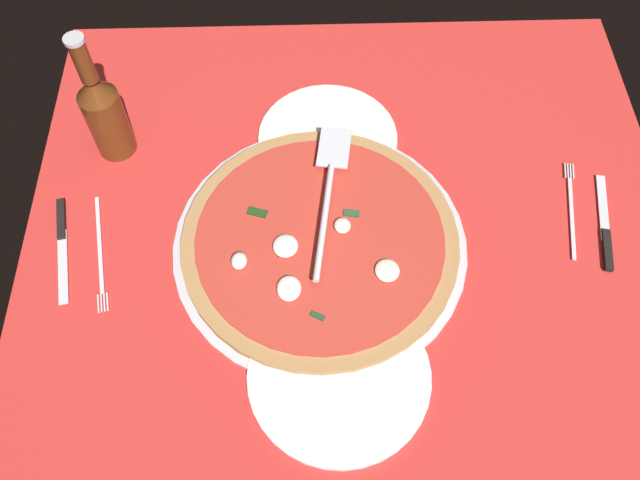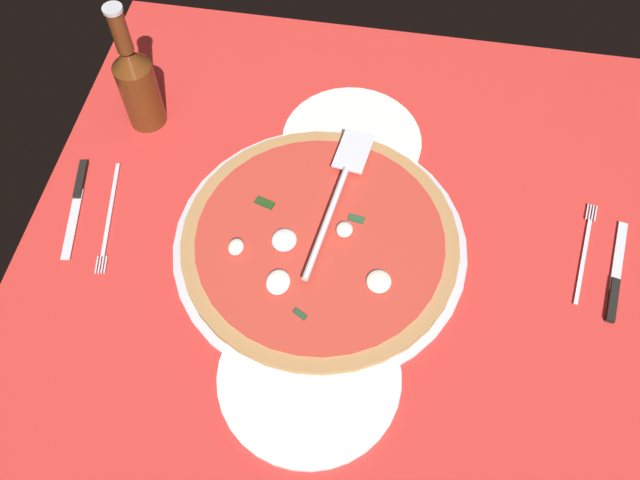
{
  "view_description": "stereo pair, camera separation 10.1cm",
  "coord_description": "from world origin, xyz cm",
  "px_view_note": "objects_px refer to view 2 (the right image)",
  "views": [
    {
      "loc": [
        -50.44,
        6.52,
        88.59
      ],
      "look_at": [
        1.54,
        5.02,
        1.9
      ],
      "focal_mm": 37.06,
      "sensor_mm": 36.0,
      "label": 1
    },
    {
      "loc": [
        -49.75,
        -3.55,
        88.59
      ],
      "look_at": [
        1.54,
        5.02,
        1.9
      ],
      "focal_mm": 37.06,
      "sensor_mm": 36.0,
      "label": 2
    }
  ],
  "objects_px": {
    "beer_bottle": "(137,83)",
    "dinner_plate_left": "(309,376)",
    "pizza_server": "(337,194)",
    "pizza": "(320,241)",
    "place_setting_far": "(93,209)",
    "dinner_plate_right": "(352,141)",
    "place_setting_near": "(600,268)"
  },
  "relations": [
    {
      "from": "dinner_plate_right",
      "to": "beer_bottle",
      "type": "distance_m",
      "value": 0.37
    },
    {
      "from": "pizza",
      "to": "place_setting_far",
      "type": "bearing_deg",
      "value": 88.97
    },
    {
      "from": "pizza_server",
      "to": "place_setting_near",
      "type": "height_order",
      "value": "pizza_server"
    },
    {
      "from": "place_setting_far",
      "to": "pizza",
      "type": "bearing_deg",
      "value": 78.13
    },
    {
      "from": "place_setting_far",
      "to": "place_setting_near",
      "type": "bearing_deg",
      "value": 80.93
    },
    {
      "from": "dinner_plate_left",
      "to": "place_setting_near",
      "type": "relative_size",
      "value": 1.18
    },
    {
      "from": "dinner_plate_left",
      "to": "pizza",
      "type": "height_order",
      "value": "pizza"
    },
    {
      "from": "place_setting_far",
      "to": "beer_bottle",
      "type": "distance_m",
      "value": 0.22
    },
    {
      "from": "pizza_server",
      "to": "beer_bottle",
      "type": "xyz_separation_m",
      "value": [
        0.13,
        0.35,
        0.05
      ]
    },
    {
      "from": "dinner_plate_left",
      "to": "place_setting_far",
      "type": "distance_m",
      "value": 0.45
    },
    {
      "from": "dinner_plate_left",
      "to": "dinner_plate_right",
      "type": "distance_m",
      "value": 0.42
    },
    {
      "from": "dinner_plate_right",
      "to": "place_setting_near",
      "type": "height_order",
      "value": "place_setting_near"
    },
    {
      "from": "pizza",
      "to": "beer_bottle",
      "type": "height_order",
      "value": "beer_bottle"
    },
    {
      "from": "pizza",
      "to": "place_setting_near",
      "type": "relative_size",
      "value": 1.98
    },
    {
      "from": "pizza",
      "to": "place_setting_far",
      "type": "relative_size",
      "value": 1.94
    },
    {
      "from": "dinner_plate_left",
      "to": "pizza_server",
      "type": "distance_m",
      "value": 0.29
    },
    {
      "from": "beer_bottle",
      "to": "pizza_server",
      "type": "bearing_deg",
      "value": -110.11
    },
    {
      "from": "place_setting_far",
      "to": "beer_bottle",
      "type": "bearing_deg",
      "value": 159.83
    },
    {
      "from": "pizza",
      "to": "pizza_server",
      "type": "bearing_deg",
      "value": -11.52
    },
    {
      "from": "dinner_plate_left",
      "to": "pizza_server",
      "type": "bearing_deg",
      "value": 1.1
    },
    {
      "from": "pizza_server",
      "to": "dinner_plate_right",
      "type": "bearing_deg",
      "value": 6.5
    },
    {
      "from": "place_setting_near",
      "to": "beer_bottle",
      "type": "height_order",
      "value": "beer_bottle"
    },
    {
      "from": "dinner_plate_left",
      "to": "dinner_plate_right",
      "type": "relative_size",
      "value": 1.07
    },
    {
      "from": "beer_bottle",
      "to": "place_setting_far",
      "type": "bearing_deg",
      "value": 170.66
    },
    {
      "from": "beer_bottle",
      "to": "dinner_plate_left",
      "type": "bearing_deg",
      "value": -139.2
    },
    {
      "from": "dinner_plate_right",
      "to": "pizza_server",
      "type": "xyz_separation_m",
      "value": [
        -0.14,
        0.0,
        0.04
      ]
    },
    {
      "from": "place_setting_near",
      "to": "beer_bottle",
      "type": "relative_size",
      "value": 0.89
    },
    {
      "from": "dinner_plate_left",
      "to": "beer_bottle",
      "type": "relative_size",
      "value": 1.05
    },
    {
      "from": "dinner_plate_right",
      "to": "pizza_server",
      "type": "height_order",
      "value": "pizza_server"
    },
    {
      "from": "dinner_plate_right",
      "to": "place_setting_far",
      "type": "xyz_separation_m",
      "value": [
        -0.21,
        0.39,
        -0.0
      ]
    },
    {
      "from": "dinner_plate_right",
      "to": "place_setting_near",
      "type": "xyz_separation_m",
      "value": [
        -0.18,
        -0.41,
        -0.0
      ]
    },
    {
      "from": "pizza_server",
      "to": "beer_bottle",
      "type": "relative_size",
      "value": 1.2
    }
  ]
}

